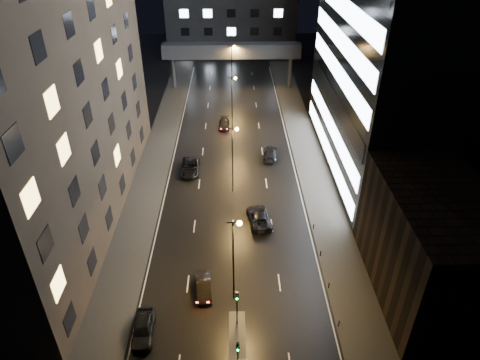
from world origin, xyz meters
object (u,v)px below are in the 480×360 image
(car_toward_a, at_px, (259,217))
(car_away_c, at_px, (190,167))
(car_away_a, at_px, (143,329))
(car_away_b, at_px, (204,287))
(car_away_d, at_px, (224,124))
(car_toward_b, at_px, (270,153))

(car_toward_a, bearing_deg, car_away_c, -59.65)
(car_away_a, xyz_separation_m, car_toward_a, (12.01, 17.15, -0.02))
(car_away_b, bearing_deg, car_away_c, 91.78)
(car_away_a, height_order, car_away_d, car_away_a)
(car_away_d, bearing_deg, car_toward_a, -79.70)
(car_away_a, xyz_separation_m, car_away_c, (2.08, 29.98, 0.00))
(car_away_b, relative_size, car_away_c, 0.73)
(car_away_a, distance_m, car_toward_b, 37.38)
(car_away_a, xyz_separation_m, car_away_b, (5.48, 5.32, -0.11))
(car_away_d, xyz_separation_m, car_toward_a, (4.85, -28.64, 0.12))
(car_away_c, distance_m, car_away_d, 16.61)
(car_away_d, bearing_deg, car_away_a, -98.20)
(car_away_c, distance_m, car_toward_a, 16.22)
(car_away_a, relative_size, car_toward_a, 0.84)
(car_away_c, bearing_deg, car_toward_b, 18.01)
(car_away_b, xyz_separation_m, car_toward_b, (9.37, 28.99, 0.05))
(car_away_a, relative_size, car_toward_b, 0.92)
(car_away_c, bearing_deg, car_away_a, -94.69)
(car_away_b, height_order, car_toward_b, car_toward_b)
(car_away_d, distance_m, car_toward_a, 29.05)
(car_away_b, distance_m, car_toward_a, 13.52)
(car_away_a, bearing_deg, car_toward_a, 52.06)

